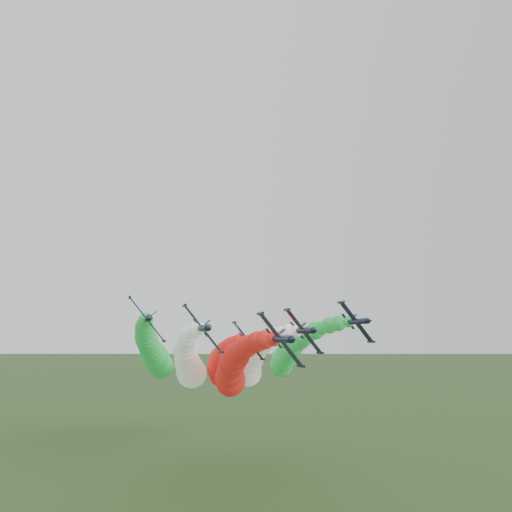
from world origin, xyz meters
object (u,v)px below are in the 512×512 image
object	(u,v)px
jet_inner_left	(189,363)
jet_inner_right	(252,362)
jet_lead	(233,370)
jet_trail	(220,365)
jet_outer_right	(289,353)
jet_outer_left	(154,354)

from	to	relation	value
jet_inner_left	jet_inner_right	size ratio (longest dim) A/B	1.00
jet_lead	jet_trail	xyz separation A→B (m)	(3.24, 30.85, -0.57)
jet_inner_left	jet_trail	bearing A→B (deg)	55.78
jet_inner_left	jet_inner_right	bearing A→B (deg)	2.44
jet_lead	jet_trail	size ratio (longest dim) A/B	1.00
jet_inner_left	jet_outer_right	xyz separation A→B (m)	(28.98, 3.16, 2.11)
jet_lead	jet_trail	world-z (taller)	jet_lead
jet_inner_right	jet_trail	size ratio (longest dim) A/B	1.01
jet_inner_left	jet_outer_left	bearing A→B (deg)	147.33
jet_inner_left	jet_outer_right	bearing A→B (deg)	6.22
jet_trail	jet_inner_left	bearing A→B (deg)	-124.22
jet_inner_right	jet_trail	bearing A→B (deg)	107.36
jet_lead	jet_outer_left	size ratio (longest dim) A/B	1.00
jet_inner_left	jet_outer_right	distance (m)	29.23
jet_lead	jet_outer_left	world-z (taller)	jet_outer_left
jet_outer_right	jet_trail	distance (m)	22.66
jet_inner_right	jet_outer_left	size ratio (longest dim) A/B	1.00
jet_trail	jet_lead	bearing A→B (deg)	-96.00
jet_outer_left	jet_trail	bearing A→B (deg)	30.58
jet_inner_left	jet_trail	distance (m)	21.38
jet_inner_right	jet_outer_left	distance (m)	26.33
jet_inner_right	jet_inner_left	bearing A→B (deg)	-177.56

